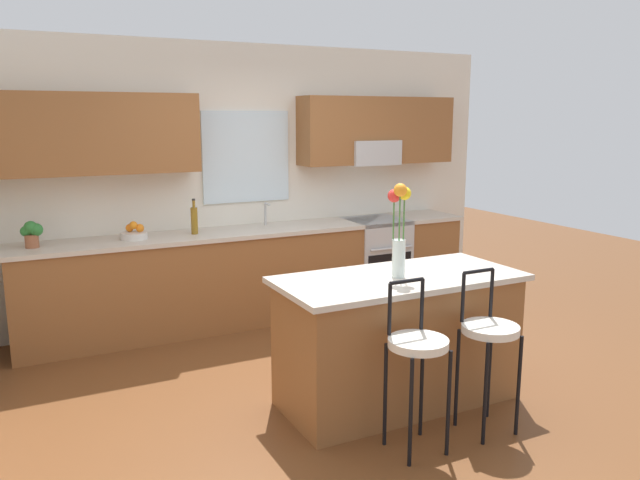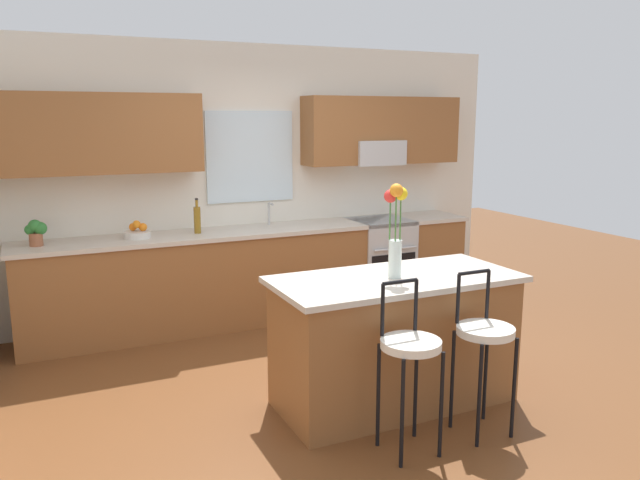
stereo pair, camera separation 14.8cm
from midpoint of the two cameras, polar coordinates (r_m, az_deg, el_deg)
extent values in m
plane|color=brown|center=(4.92, 0.97, -12.74)|extent=(14.00, 14.00, 0.00)
cube|color=silver|center=(6.43, -7.57, 5.32)|extent=(5.60, 0.12, 2.70)
cube|color=brown|center=(5.85, -20.39, 9.07)|extent=(1.75, 0.34, 0.70)
cube|color=brown|center=(6.80, 4.58, 9.92)|extent=(1.75, 0.34, 0.70)
cube|color=silver|center=(6.34, -7.42, 7.52)|extent=(0.90, 0.03, 0.90)
cube|color=#B7BABC|center=(6.73, 3.99, 7.96)|extent=(0.56, 0.36, 0.26)
cube|color=brown|center=(6.25, -6.27, -3.29)|extent=(4.50, 0.60, 0.88)
cube|color=beige|center=(6.15, -6.36, 0.86)|extent=(4.56, 0.64, 0.04)
cube|color=#B7BABC|center=(6.21, -5.12, 0.51)|extent=(0.54, 0.38, 0.11)
cylinder|color=#B7BABC|center=(6.33, -5.68, 2.35)|extent=(0.02, 0.02, 0.22)
cylinder|color=#B7BABC|center=(6.26, -5.50, 3.28)|extent=(0.02, 0.12, 0.02)
cube|color=#B7BABC|center=(6.79, 4.37, -1.91)|extent=(0.60, 0.60, 0.92)
cube|color=black|center=(6.56, 5.69, -2.94)|extent=(0.52, 0.02, 0.40)
cylinder|color=#B7BABC|center=(6.48, 5.90, -0.78)|extent=(0.50, 0.02, 0.02)
cube|color=brown|center=(4.48, 6.15, -9.21)|extent=(1.63, 0.72, 0.88)
cube|color=beige|center=(4.34, 6.28, -3.51)|extent=(1.71, 0.80, 0.04)
cylinder|color=black|center=(3.74, 7.10, -15.38)|extent=(0.02, 0.02, 0.66)
cylinder|color=black|center=(3.88, 10.53, -14.44)|extent=(0.02, 0.02, 0.66)
cylinder|color=black|center=(3.94, 4.86, -13.87)|extent=(0.02, 0.02, 0.66)
cylinder|color=black|center=(4.08, 8.19, -13.06)|extent=(0.02, 0.02, 0.66)
cylinder|color=silver|center=(3.77, 7.81, -9.29)|extent=(0.36, 0.36, 0.05)
cylinder|color=black|center=(3.75, 5.24, -6.32)|extent=(0.02, 0.02, 0.32)
cylinder|color=black|center=(3.88, 8.19, -5.82)|extent=(0.02, 0.02, 0.32)
cylinder|color=black|center=(3.77, 6.79, -3.75)|extent=(0.23, 0.02, 0.02)
cylinder|color=black|center=(4.04, 13.79, -13.50)|extent=(0.02, 0.02, 0.66)
cylinder|color=black|center=(4.21, 16.66, -12.62)|extent=(0.02, 0.02, 0.66)
cylinder|color=black|center=(4.23, 11.38, -12.23)|extent=(0.02, 0.02, 0.66)
cylinder|color=black|center=(4.39, 14.21, -11.46)|extent=(0.02, 0.02, 0.66)
cylinder|color=silver|center=(4.09, 14.25, -7.87)|extent=(0.36, 0.36, 0.05)
cylinder|color=black|center=(4.06, 11.87, -5.16)|extent=(0.02, 0.02, 0.32)
cylinder|color=black|center=(4.21, 14.38, -4.71)|extent=(0.02, 0.02, 0.32)
cylinder|color=black|center=(4.09, 13.25, -2.78)|extent=(0.23, 0.02, 0.02)
cylinder|color=silver|center=(4.27, 6.19, -1.69)|extent=(0.09, 0.09, 0.26)
cylinder|color=#3D722D|center=(4.26, 6.64, 0.94)|extent=(0.01, 0.01, 0.49)
sphere|color=yellow|center=(4.22, 6.71, 4.24)|extent=(0.09, 0.09, 0.09)
cylinder|color=#3D722D|center=(4.25, 5.71, 0.84)|extent=(0.01, 0.01, 0.48)
sphere|color=red|center=(4.22, 5.77, 4.03)|extent=(0.09, 0.09, 0.09)
cylinder|color=#3D722D|center=(4.20, 6.24, 1.01)|extent=(0.01, 0.01, 0.52)
sphere|color=orange|center=(4.16, 6.31, 4.55)|extent=(0.09, 0.09, 0.09)
cylinder|color=silver|center=(5.85, -17.27, 0.38)|extent=(0.24, 0.24, 0.06)
sphere|color=orange|center=(5.85, -16.79, 1.05)|extent=(0.07, 0.07, 0.07)
sphere|color=orange|center=(5.88, -17.65, 1.05)|extent=(0.07, 0.07, 0.07)
sphere|color=orange|center=(5.83, -17.33, 1.29)|extent=(0.07, 0.07, 0.07)
cylinder|color=olive|center=(5.95, -12.08, 1.72)|extent=(0.06, 0.06, 0.25)
cylinder|color=olive|center=(5.92, -12.14, 3.24)|extent=(0.03, 0.03, 0.07)
cylinder|color=black|center=(5.92, -12.16, 3.62)|extent=(0.03, 0.03, 0.02)
cylinder|color=#9E5B3D|center=(5.78, -25.43, -0.09)|extent=(0.11, 0.11, 0.11)
sphere|color=#2D7A33|center=(5.76, -25.53, 1.03)|extent=(0.11, 0.11, 0.11)
sphere|color=#2D7A33|center=(5.77, -25.90, 0.72)|extent=(0.09, 0.09, 0.09)
sphere|color=#2D7A33|center=(5.75, -25.11, 0.85)|extent=(0.11, 0.11, 0.11)
camera|label=1|loc=(0.07, -90.83, -0.16)|focal=35.14mm
camera|label=2|loc=(0.07, 89.17, 0.16)|focal=35.14mm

